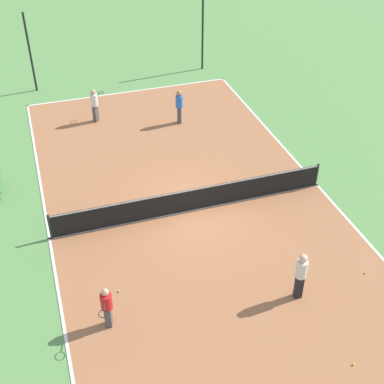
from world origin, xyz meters
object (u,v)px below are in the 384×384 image
object	(u,v)px
player_coach_red	(107,305)
tennis_ball_near_net	(119,291)
fence_post_back_right	(203,33)
tennis_net	(192,199)
player_far_white	(301,273)
fence_post_back_left	(30,53)
tennis_ball_left_sideline	(353,364)
tennis_ball_midcourt	(365,273)
player_near_blue	(179,105)
player_near_white	(94,103)

from	to	relation	value
player_coach_red	tennis_ball_near_net	distance (m)	1.62
tennis_ball_near_net	fence_post_back_right	distance (m)	18.76
tennis_net	fence_post_back_right	world-z (taller)	fence_post_back_right
player_far_white	fence_post_back_left	xyz separation A→B (m)	(-6.78, 18.54, 1.12)
tennis_ball_near_net	fence_post_back_right	world-z (taller)	fence_post_back_right
tennis_ball_left_sideline	fence_post_back_right	xyz separation A→B (m)	(2.74, 21.43, 2.13)
fence_post_back_left	fence_post_back_right	xyz separation A→B (m)	(9.83, 0.00, 0.00)
fence_post_back_left	fence_post_back_right	size ratio (longest dim) A/B	1.00
tennis_ball_midcourt	fence_post_back_right	bearing A→B (deg)	88.88
player_far_white	fence_post_back_right	size ratio (longest dim) A/B	0.41
player_near_blue	player_near_white	xyz separation A→B (m)	(-3.96, 1.47, -0.01)
tennis_net	player_coach_red	size ratio (longest dim) A/B	7.15
player_near_blue	player_coach_red	bearing A→B (deg)	176.15
player_far_white	fence_post_back_right	bearing A→B (deg)	-87.53
tennis_ball_near_net	player_far_white	bearing A→B (deg)	-19.81
player_coach_red	fence_post_back_right	world-z (taller)	fence_post_back_right
tennis_ball_left_sideline	player_near_blue	bearing A→B (deg)	92.07
player_near_blue	player_near_white	size ratio (longest dim) A/B	1.01
fence_post_back_left	tennis_ball_midcourt	bearing A→B (deg)	-62.69
tennis_net	tennis_ball_left_sideline	bearing A→B (deg)	-75.35
tennis_ball_left_sideline	fence_post_back_left	xyz separation A→B (m)	(-7.09, 21.43, 2.13)
player_coach_red	player_near_blue	size ratio (longest dim) A/B	0.89
player_near_blue	player_near_white	bearing A→B (deg)	92.25
tennis_net	tennis_ball_midcourt	xyz separation A→B (m)	(4.56, -5.21, -0.51)
fence_post_back_left	tennis_ball_left_sideline	bearing A→B (deg)	-71.71
player_near_white	tennis_ball_left_sideline	distance (m)	17.41
tennis_net	tennis_ball_left_sideline	world-z (taller)	tennis_net
player_far_white	player_coach_red	bearing A→B (deg)	5.10
tennis_ball_midcourt	player_far_white	bearing A→B (deg)	-175.67
tennis_net	fence_post_back_left	bearing A→B (deg)	110.52
player_far_white	tennis_ball_near_net	distance (m)	5.93
tennis_ball_near_net	tennis_ball_left_sideline	xyz separation A→B (m)	(5.81, -4.88, 0.00)
tennis_net	tennis_ball_midcourt	bearing A→B (deg)	-48.82
tennis_ball_midcourt	player_coach_red	bearing A→B (deg)	176.66
tennis_ball_near_net	tennis_ball_left_sideline	size ratio (longest dim) A/B	1.00
tennis_net	tennis_ball_left_sideline	xyz separation A→B (m)	(2.17, -8.31, -0.51)
tennis_ball_near_net	player_near_blue	bearing A→B (deg)	63.29
tennis_ball_near_net	fence_post_back_left	bearing A→B (deg)	94.40
fence_post_back_left	fence_post_back_right	bearing A→B (deg)	0.00
tennis_ball_near_net	fence_post_back_right	xyz separation A→B (m)	(8.55, 16.56, 2.13)
tennis_ball_midcourt	player_near_white	bearing A→B (deg)	116.73
player_near_blue	tennis_net	bearing A→B (deg)	-170.38
tennis_net	tennis_ball_left_sideline	distance (m)	8.60
player_coach_red	tennis_ball_near_net	world-z (taller)	player_coach_red
tennis_net	tennis_ball_near_net	distance (m)	5.03
player_coach_red	player_far_white	size ratio (longest dim) A/B	0.85
player_near_blue	player_far_white	xyz separation A→B (m)	(0.24, -12.43, 0.04)
player_near_white	fence_post_back_left	bearing A→B (deg)	75.15
tennis_ball_left_sideline	fence_post_back_right	bearing A→B (deg)	82.71
tennis_net	player_near_white	size ratio (longest dim) A/B	6.40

